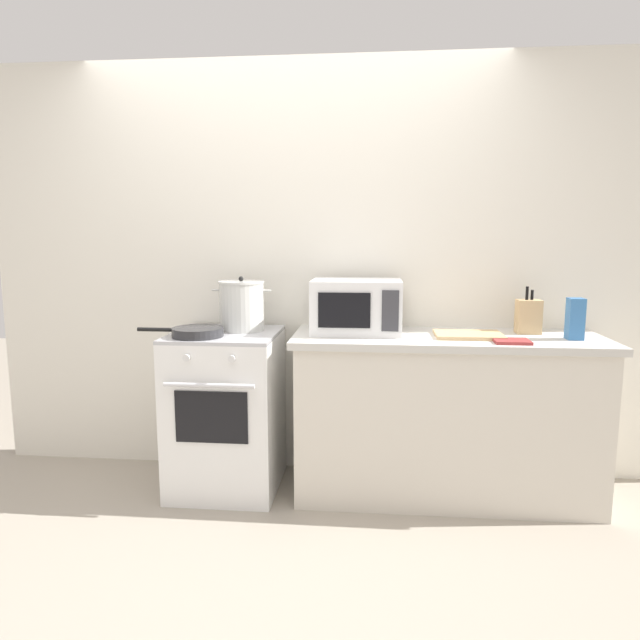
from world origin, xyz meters
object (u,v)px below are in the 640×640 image
stock_pot (242,306)px  cutting_board (468,335)px  pasta_box (575,319)px  stove (226,411)px  frying_pan (197,332)px  knife_block (528,316)px  microwave (356,306)px  oven_mitt (512,341)px

stock_pot → cutting_board: bearing=-3.9°
pasta_box → stove: bearing=179.1°
stove → frying_pan: frying_pan is taller
stove → stock_pot: size_ratio=2.66×
frying_pan → knife_block: bearing=8.7°
stove → cutting_board: (1.36, 0.00, 0.47)m
stock_pot → frying_pan: size_ratio=0.72×
frying_pan → microwave: bearing=14.1°
stock_pot → knife_block: bearing=1.8°
stock_pot → oven_mitt: stock_pot is taller
stove → pasta_box: size_ratio=4.18×
pasta_box → oven_mitt: size_ratio=1.22×
cutting_board → knife_block: (0.35, 0.14, 0.09)m
frying_pan → cutting_board: 1.48m
stove → oven_mitt: 1.63m
frying_pan → microwave: 0.90m
microwave → cutting_board: bearing=-7.2°
stove → microwave: 0.97m
knife_block → stove: bearing=-175.3°
stove → oven_mitt: bearing=-5.8°
pasta_box → oven_mitt: 0.39m
stove → cutting_board: size_ratio=2.56×
knife_block → pasta_box: bearing=-41.1°
stove → oven_mitt: size_ratio=5.11×
stock_pot → pasta_box: (1.82, -0.12, -0.03)m
microwave → cutting_board: 0.63m
cutting_board → knife_block: 0.39m
oven_mitt → stock_pot: bearing=170.4°
stove → knife_block: bearing=4.7°
stove → microwave: size_ratio=1.84×
stock_pot → microwave: bearing=-0.8°
microwave → oven_mitt: microwave is taller
knife_block → pasta_box: 0.26m
stove → frying_pan: (-0.12, -0.14, 0.48)m
cutting_board → stock_pot: bearing=176.1°
pasta_box → stock_pot: bearing=176.3°
stove → cutting_board: 1.44m
pasta_box → frying_pan: bearing=-176.9°
stock_pot → knife_block: (1.63, 0.05, -0.05)m
knife_block → frying_pan: bearing=-171.3°
cutting_board → oven_mitt: 0.25m
stock_pot → knife_block: size_ratio=1.31×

